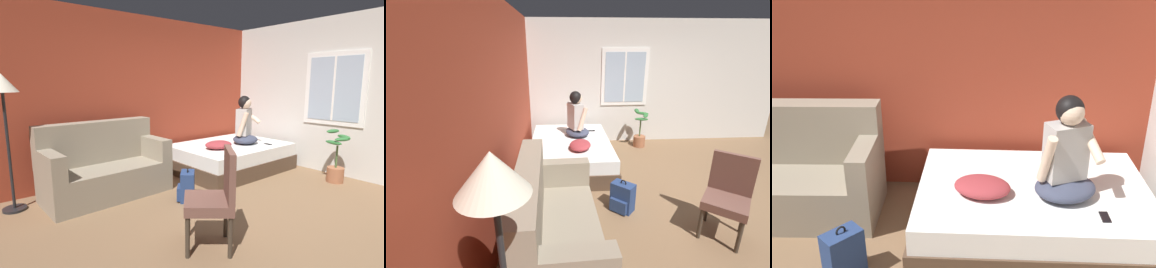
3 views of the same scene
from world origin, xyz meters
TOP-DOWN VIEW (x-y plane):
  - ground_plane at (0.00, 0.00)m, footprint 40.00×40.00m
  - wall_back_accent at (0.00, 2.59)m, footprint 10.04×0.16m
  - wall_side_with_window at (2.60, 0.01)m, footprint 0.19×6.43m
  - bed at (1.31, 1.66)m, footprint 2.07×1.49m
  - couch at (-0.99, 1.93)m, footprint 1.73×0.89m
  - side_chair at (-0.74, -0.08)m, footprint 0.65×0.65m
  - person_seated at (1.54, 1.53)m, footprint 0.65×0.60m
  - backpack at (-0.22, 1.02)m, footprint 0.35×0.35m
  - throw_pillow at (0.86, 1.51)m, footprint 0.54×0.45m
  - cell_phone at (1.82, 1.21)m, footprint 0.07×0.15m
  - floor_lamp at (-2.11, 2.14)m, footprint 0.36×0.36m
  - potted_plant at (2.11, 0.09)m, footprint 0.39×0.37m

SIDE VIEW (x-z plane):
  - ground_plane at x=0.00m, z-range 0.00..0.00m
  - backpack at x=-0.22m, z-range -0.04..0.42m
  - bed at x=1.31m, z-range 0.00..0.48m
  - potted_plant at x=2.11m, z-range -0.12..0.73m
  - couch at x=-0.99m, z-range -0.13..0.91m
  - cell_phone at x=1.82m, z-range 0.48..0.49m
  - side_chair at x=-0.74m, z-range 0.04..1.02m
  - throw_pillow at x=0.86m, z-range 0.48..0.62m
  - person_seated at x=1.54m, z-range 0.40..1.27m
  - wall_back_accent at x=0.00m, z-range 0.00..2.70m
  - wall_side_with_window at x=2.60m, z-range 0.00..2.70m
  - floor_lamp at x=-2.11m, z-range 0.58..2.28m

